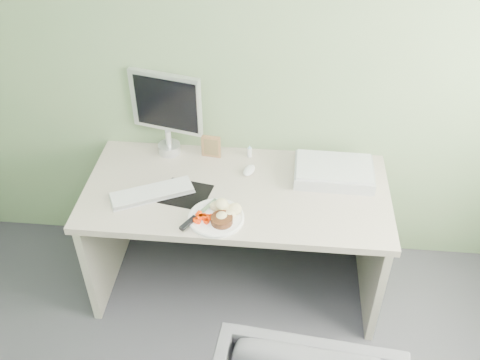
# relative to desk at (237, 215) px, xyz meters

# --- Properties ---
(wall_back) EXTENTS (3.50, 0.00, 3.50)m
(wall_back) POSITION_rel_desk_xyz_m (0.00, 0.38, 0.80)
(wall_back) COLOR gray
(wall_back) RESTS_ON floor
(desk) EXTENTS (1.60, 0.75, 0.73)m
(desk) POSITION_rel_desk_xyz_m (0.00, 0.00, 0.00)
(desk) COLOR beige
(desk) RESTS_ON floor
(plate) EXTENTS (0.28, 0.28, 0.01)m
(plate) POSITION_rel_desk_xyz_m (-0.08, -0.24, 0.19)
(plate) COLOR white
(plate) RESTS_ON desk
(steak) EXTENTS (0.14, 0.14, 0.03)m
(steak) POSITION_rel_desk_xyz_m (-0.04, -0.27, 0.21)
(steak) COLOR black
(steak) RESTS_ON plate
(potato_pile) EXTENTS (0.13, 0.10, 0.07)m
(potato_pile) POSITION_rel_desk_xyz_m (-0.05, -0.20, 0.23)
(potato_pile) COLOR tan
(potato_pile) RESTS_ON plate
(carrot_heap) EXTENTS (0.09, 0.08, 0.05)m
(carrot_heap) POSITION_rel_desk_xyz_m (-0.13, -0.27, 0.22)
(carrot_heap) COLOR #F73205
(carrot_heap) RESTS_ON plate
(steak_knife) EXTENTS (0.16, 0.25, 0.02)m
(steak_knife) POSITION_rel_desk_xyz_m (-0.18, -0.27, 0.21)
(steak_knife) COLOR silver
(steak_knife) RESTS_ON plate
(mousepad) EXTENTS (0.27, 0.25, 0.00)m
(mousepad) POSITION_rel_desk_xyz_m (-0.26, -0.06, 0.18)
(mousepad) COLOR black
(mousepad) RESTS_ON desk
(keyboard) EXTENTS (0.43, 0.29, 0.02)m
(keyboard) POSITION_rel_desk_xyz_m (-0.43, -0.09, 0.20)
(keyboard) COLOR white
(keyboard) RESTS_ON desk
(computer_mouse) EXTENTS (0.08, 0.11, 0.04)m
(computer_mouse) POSITION_rel_desk_xyz_m (0.06, 0.15, 0.20)
(computer_mouse) COLOR white
(computer_mouse) RESTS_ON desk
(photo_frame) EXTENTS (0.11, 0.03, 0.14)m
(photo_frame) POSITION_rel_desk_xyz_m (-0.17, 0.28, 0.25)
(photo_frame) COLOR #9C6549
(photo_frame) RESTS_ON desk
(eyedrop_bottle) EXTENTS (0.03, 0.03, 0.08)m
(eyedrop_bottle) POSITION_rel_desk_xyz_m (0.05, 0.30, 0.22)
(eyedrop_bottle) COLOR white
(eyedrop_bottle) RESTS_ON desk
(scanner) EXTENTS (0.42, 0.29, 0.07)m
(scanner) POSITION_rel_desk_xyz_m (0.51, 0.15, 0.22)
(scanner) COLOR #A9ACB0
(scanner) RESTS_ON desk
(monitor) EXTENTS (0.40, 0.15, 0.49)m
(monitor) POSITION_rel_desk_xyz_m (-0.41, 0.31, 0.46)
(monitor) COLOR silver
(monitor) RESTS_ON desk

